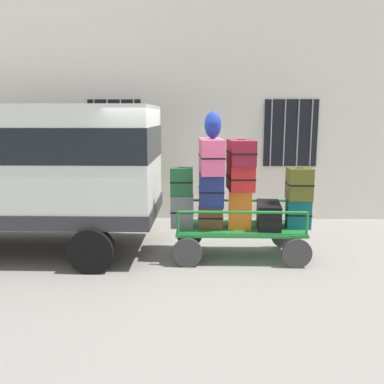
# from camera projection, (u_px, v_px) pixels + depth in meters

# --- Properties ---
(ground_plane) EXTENTS (40.00, 40.00, 0.00)m
(ground_plane) POSITION_uv_depth(u_px,v_px,m) (191.00, 253.00, 7.25)
(ground_plane) COLOR gray
(building_wall) EXTENTS (12.00, 0.38, 5.00)m
(building_wall) POSITION_uv_depth(u_px,v_px,m) (194.00, 111.00, 9.44)
(building_wall) COLOR silver
(building_wall) RESTS_ON ground
(van) EXTENTS (4.95, 2.20, 2.56)m
(van) POSITION_uv_depth(u_px,v_px,m) (14.00, 163.00, 7.13)
(van) COLOR silver
(van) RESTS_ON ground
(luggage_cart) EXTENTS (2.21, 1.10, 0.53)m
(luggage_cart) POSITION_uv_depth(u_px,v_px,m) (239.00, 233.00, 7.01)
(luggage_cart) COLOR #1E722D
(luggage_cart) RESTS_ON ground
(cart_railing) EXTENTS (2.08, 0.97, 0.39)m
(cart_railing) POSITION_uv_depth(u_px,v_px,m) (240.00, 209.00, 6.93)
(cart_railing) COLOR #1E722D
(cart_railing) RESTS_ON luggage_cart
(suitcase_left_bottom) EXTENTS (0.41, 0.41, 0.55)m
(suitcase_left_bottom) POSITION_uv_depth(u_px,v_px,m) (182.00, 210.00, 6.99)
(suitcase_left_bottom) COLOR slate
(suitcase_left_bottom) RESTS_ON luggage_cart
(suitcase_left_middle) EXTENTS (0.37, 0.28, 0.47)m
(suitcase_left_middle) POSITION_uv_depth(u_px,v_px,m) (182.00, 181.00, 6.83)
(suitcase_left_middle) COLOR #194C28
(suitcase_left_middle) RESTS_ON suitcase_left_bottom
(suitcase_midleft_bottom) EXTENTS (0.43, 0.41, 0.40)m
(suitcase_midleft_bottom) POSITION_uv_depth(u_px,v_px,m) (211.00, 216.00, 6.95)
(suitcase_midleft_bottom) COLOR brown
(suitcase_midleft_bottom) RESTS_ON luggage_cart
(suitcase_midleft_middle) EXTENTS (0.42, 0.71, 0.52)m
(suitcase_midleft_middle) POSITION_uv_depth(u_px,v_px,m) (211.00, 189.00, 6.87)
(suitcase_midleft_middle) COLOR navy
(suitcase_midleft_middle) RESTS_ON suitcase_midleft_bottom
(suitcase_midleft_top) EXTENTS (0.43, 0.90, 0.58)m
(suitcase_midleft_top) POSITION_uv_depth(u_px,v_px,m) (211.00, 156.00, 6.81)
(suitcase_midleft_top) COLOR #CC4C72
(suitcase_midleft_top) RESTS_ON suitcase_midleft_middle
(suitcase_center_bottom) EXTENTS (0.42, 0.44, 0.64)m
(suitcase_center_bottom) POSITION_uv_depth(u_px,v_px,m) (240.00, 209.00, 6.91)
(suitcase_center_bottom) COLOR orange
(suitcase_center_bottom) RESTS_ON luggage_cart
(suitcase_center_middle) EXTENTS (0.45, 0.67, 0.42)m
(suitcase_center_middle) POSITION_uv_depth(u_px,v_px,m) (240.00, 177.00, 6.86)
(suitcase_center_middle) COLOR #B21E1E
(suitcase_center_middle) RESTS_ON suitcase_center_bottom
(suitcase_center_top) EXTENTS (0.45, 0.77, 0.42)m
(suitcase_center_top) POSITION_uv_depth(u_px,v_px,m) (241.00, 152.00, 6.78)
(suitcase_center_top) COLOR maroon
(suitcase_center_top) RESTS_ON suitcase_center_middle
(suitcase_midright_bottom) EXTENTS (0.45, 0.80, 0.42)m
(suitcase_midright_bottom) POSITION_uv_depth(u_px,v_px,m) (269.00, 215.00, 6.95)
(suitcase_midright_bottom) COLOR black
(suitcase_midright_bottom) RESTS_ON luggage_cart
(suitcase_right_bottom) EXTENTS (0.41, 0.30, 0.48)m
(suitcase_right_bottom) POSITION_uv_depth(u_px,v_px,m) (298.00, 214.00, 6.90)
(suitcase_right_bottom) COLOR #0F5960
(suitcase_right_bottom) RESTS_ON luggage_cart
(suitcase_right_middle) EXTENTS (0.40, 0.41, 0.53)m
(suitcase_right_middle) POSITION_uv_depth(u_px,v_px,m) (299.00, 184.00, 6.83)
(suitcase_right_middle) COLOR #4C5119
(suitcase_right_middle) RESTS_ON suitcase_right_bottom
(backpack) EXTENTS (0.27, 0.22, 0.44)m
(backpack) POSITION_uv_depth(u_px,v_px,m) (213.00, 125.00, 6.71)
(backpack) COLOR navy
(backpack) RESTS_ON suitcase_midleft_top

